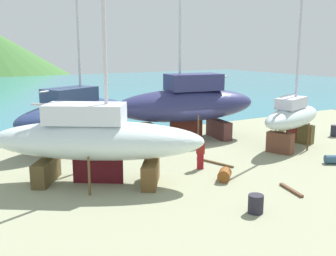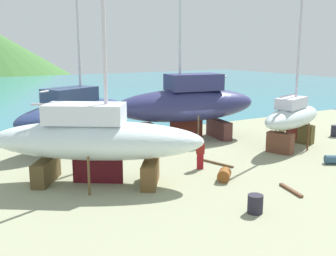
{
  "view_description": "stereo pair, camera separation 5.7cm",
  "coord_description": "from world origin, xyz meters",
  "px_view_note": "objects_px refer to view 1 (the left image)",
  "views": [
    {
      "loc": [
        -15.5,
        -22.17,
        6.73
      ],
      "look_at": [
        -2.58,
        -0.36,
        1.62
      ],
      "focal_mm": 42.86,
      "sensor_mm": 36.0,
      "label": 1
    },
    {
      "loc": [
        -15.45,
        -22.2,
        6.73
      ],
      "look_at": [
        -2.58,
        -0.36,
        1.62
      ],
      "focal_mm": 42.86,
      "sensor_mm": 36.0,
      "label": 2
    }
  ],
  "objects_px": {
    "barrel_tar_black": "(224,175)",
    "barrel_tipped_left": "(335,131)",
    "sailboat_far_slipway": "(76,114)",
    "barrel_rust_near": "(283,126)",
    "sailboat_large_starboard": "(292,118)",
    "barrel_blue_faded": "(285,121)",
    "sailboat_mid_port": "(96,139)",
    "barrel_ochre": "(332,159)",
    "worker": "(200,154)",
    "sailboat_small_center": "(187,104)",
    "barrel_tipped_center": "(256,204)"
  },
  "relations": [
    {
      "from": "barrel_tar_black",
      "to": "barrel_tipped_left",
      "type": "relative_size",
      "value": 0.98
    },
    {
      "from": "sailboat_far_slipway",
      "to": "barrel_rust_near",
      "type": "bearing_deg",
      "value": -37.19
    },
    {
      "from": "sailboat_large_starboard",
      "to": "barrel_blue_faded",
      "type": "xyz_separation_m",
      "value": [
        5.56,
        5.81,
        -1.63
      ]
    },
    {
      "from": "sailboat_mid_port",
      "to": "barrel_tar_black",
      "type": "bearing_deg",
      "value": 6.85
    },
    {
      "from": "sailboat_far_slipway",
      "to": "barrel_tipped_left",
      "type": "distance_m",
      "value": 19.49
    },
    {
      "from": "sailboat_large_starboard",
      "to": "barrel_ochre",
      "type": "height_order",
      "value": "sailboat_large_starboard"
    },
    {
      "from": "sailboat_far_slipway",
      "to": "worker",
      "type": "relative_size",
      "value": 9.81
    },
    {
      "from": "barrel_tar_black",
      "to": "barrel_rust_near",
      "type": "bearing_deg",
      "value": 32.04
    },
    {
      "from": "sailboat_far_slipway",
      "to": "barrel_tipped_left",
      "type": "xyz_separation_m",
      "value": [
        18.16,
        -6.83,
        -1.89
      ]
    },
    {
      "from": "barrel_ochre",
      "to": "barrel_blue_faded",
      "type": "bearing_deg",
      "value": 56.7
    },
    {
      "from": "sailboat_small_center",
      "to": "barrel_tipped_left",
      "type": "relative_size",
      "value": 22.82
    },
    {
      "from": "sailboat_large_starboard",
      "to": "worker",
      "type": "height_order",
      "value": "sailboat_large_starboard"
    },
    {
      "from": "sailboat_far_slipway",
      "to": "barrel_tipped_center",
      "type": "xyz_separation_m",
      "value": [
        2.79,
        -14.66,
        -1.94
      ]
    },
    {
      "from": "sailboat_far_slipway",
      "to": "sailboat_mid_port",
      "type": "bearing_deg",
      "value": -126.82
    },
    {
      "from": "barrel_rust_near",
      "to": "barrel_tar_black",
      "type": "relative_size",
      "value": 1.03
    },
    {
      "from": "sailboat_small_center",
      "to": "sailboat_far_slipway",
      "type": "xyz_separation_m",
      "value": [
        -7.54,
        2.25,
        -0.41
      ]
    },
    {
      "from": "worker",
      "to": "barrel_rust_near",
      "type": "distance_m",
      "value": 13.02
    },
    {
      "from": "barrel_tipped_center",
      "to": "barrel_rust_near",
      "type": "relative_size",
      "value": 0.89
    },
    {
      "from": "sailboat_large_starboard",
      "to": "barrel_rust_near",
      "type": "height_order",
      "value": "sailboat_large_starboard"
    },
    {
      "from": "sailboat_mid_port",
      "to": "barrel_rust_near",
      "type": "bearing_deg",
      "value": 48.56
    },
    {
      "from": "sailboat_small_center",
      "to": "barrel_tar_black",
      "type": "distance_m",
      "value": 9.48
    },
    {
      "from": "barrel_tipped_center",
      "to": "barrel_blue_faded",
      "type": "xyz_separation_m",
      "value": [
        15.26,
        12.85,
        0.06
      ]
    },
    {
      "from": "sailboat_large_starboard",
      "to": "barrel_tipped_left",
      "type": "bearing_deg",
      "value": -11.83
    },
    {
      "from": "sailboat_far_slipway",
      "to": "sailboat_large_starboard",
      "type": "height_order",
      "value": "sailboat_far_slipway"
    },
    {
      "from": "worker",
      "to": "barrel_ochre",
      "type": "height_order",
      "value": "worker"
    },
    {
      "from": "sailboat_large_starboard",
      "to": "worker",
      "type": "bearing_deg",
      "value": 166.15
    },
    {
      "from": "sailboat_far_slipway",
      "to": "barrel_blue_faded",
      "type": "xyz_separation_m",
      "value": [
        18.05,
        -1.82,
        -1.88
      ]
    },
    {
      "from": "barrel_blue_faded",
      "to": "barrel_tar_black",
      "type": "relative_size",
      "value": 1.06
    },
    {
      "from": "sailboat_mid_port",
      "to": "sailboat_large_starboard",
      "type": "distance_m",
      "value": 14.01
    },
    {
      "from": "sailboat_small_center",
      "to": "sailboat_mid_port",
      "type": "height_order",
      "value": "sailboat_small_center"
    },
    {
      "from": "barrel_rust_near",
      "to": "barrel_tar_black",
      "type": "xyz_separation_m",
      "value": [
        -12.03,
        -7.53,
        -0.12
      ]
    },
    {
      "from": "sailboat_small_center",
      "to": "sailboat_mid_port",
      "type": "bearing_deg",
      "value": 40.33
    },
    {
      "from": "barrel_tar_black",
      "to": "sailboat_far_slipway",
      "type": "bearing_deg",
      "value": 111.43
    },
    {
      "from": "worker",
      "to": "barrel_tar_black",
      "type": "bearing_deg",
      "value": -161.26
    },
    {
      "from": "barrel_rust_near",
      "to": "barrel_tipped_left",
      "type": "height_order",
      "value": "barrel_rust_near"
    },
    {
      "from": "barrel_blue_faded",
      "to": "barrel_rust_near",
      "type": "xyz_separation_m",
      "value": [
        -1.78,
        -1.45,
        -0.01
      ]
    },
    {
      "from": "barrel_rust_near",
      "to": "barrel_tipped_left",
      "type": "distance_m",
      "value": 4.03
    },
    {
      "from": "barrel_rust_near",
      "to": "sailboat_large_starboard",
      "type": "bearing_deg",
      "value": -130.92
    },
    {
      "from": "barrel_ochre",
      "to": "barrel_blue_faded",
      "type": "height_order",
      "value": "barrel_blue_faded"
    },
    {
      "from": "barrel_ochre",
      "to": "barrel_tipped_left",
      "type": "relative_size",
      "value": 0.95
    },
    {
      "from": "sailboat_large_starboard",
      "to": "worker",
      "type": "relative_size",
      "value": 7.0
    },
    {
      "from": "sailboat_mid_port",
      "to": "barrel_tar_black",
      "type": "distance_m",
      "value": 6.77
    },
    {
      "from": "barrel_tipped_center",
      "to": "barrel_tipped_left",
      "type": "bearing_deg",
      "value": 27.02
    },
    {
      "from": "sailboat_small_center",
      "to": "sailboat_large_starboard",
      "type": "relative_size",
      "value": 1.66
    },
    {
      "from": "sailboat_mid_port",
      "to": "sailboat_large_starboard",
      "type": "bearing_deg",
      "value": 34.99
    },
    {
      "from": "sailboat_mid_port",
      "to": "barrel_tipped_left",
      "type": "xyz_separation_m",
      "value": [
        19.68,
        1.0,
        -1.87
      ]
    },
    {
      "from": "barrel_rust_near",
      "to": "barrel_tipped_center",
      "type": "bearing_deg",
      "value": -139.78
    },
    {
      "from": "sailboat_far_slipway",
      "to": "sailboat_mid_port",
      "type": "xyz_separation_m",
      "value": [
        -1.52,
        -7.82,
        -0.02
      ]
    },
    {
      "from": "barrel_blue_faded",
      "to": "barrel_ochre",
      "type": "bearing_deg",
      "value": -123.3
    },
    {
      "from": "sailboat_far_slipway",
      "to": "barrel_tipped_center",
      "type": "bearing_deg",
      "value": -105.07
    }
  ]
}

